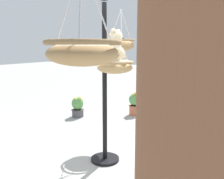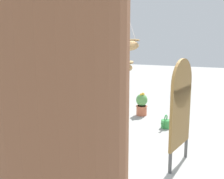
{
  "view_description": "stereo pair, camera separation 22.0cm",
  "coord_description": "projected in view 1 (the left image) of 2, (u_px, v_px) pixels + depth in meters",
  "views": [
    {
      "loc": [
        3.01,
        1.65,
        1.74
      ],
      "look_at": [
        0.02,
        0.04,
        1.16
      ],
      "focal_mm": 39.37,
      "sensor_mm": 36.0,
      "label": 1
    },
    {
      "loc": [
        2.9,
        1.84,
        1.74
      ],
      "look_at": [
        0.02,
        0.04,
        1.16
      ],
      "focal_mm": 39.37,
      "sensor_mm": 36.0,
      "label": 2
    }
  ],
  "objects": [
    {
      "name": "teddy_bear",
      "position": [
        116.0,
        50.0,
        3.29
      ],
      "size": [
        0.34,
        0.3,
        0.5
      ],
      "color": "beige"
    },
    {
      "name": "hanging_basket_right_low",
      "position": [
        83.0,
        51.0,
        1.71
      ],
      "size": [
        0.54,
        0.54,
        0.7
      ],
      "color": "#A37F51"
    },
    {
      "name": "hanging_basket_with_teddy",
      "position": [
        115.0,
        66.0,
        3.34
      ],
      "size": [
        0.51,
        0.51,
        0.55
      ],
      "color": "tan"
    },
    {
      "name": "potted_plant_flowering_red",
      "position": [
        78.0,
        107.0,
        6.21
      ],
      "size": [
        0.32,
        0.32,
        0.53
      ],
      "color": "#4C4C51",
      "rests_on": "ground"
    },
    {
      "name": "ground_plane",
      "position": [
        110.0,
        165.0,
        3.68
      ],
      "size": [
        40.0,
        40.0,
        0.0
      ],
      "primitive_type": "plane",
      "color": "#9E9E99"
    },
    {
      "name": "display_pole_central",
      "position": [
        105.0,
        114.0,
        3.71
      ],
      "size": [
        0.44,
        0.44,
        2.42
      ],
      "color": "black",
      "rests_on": "ground"
    },
    {
      "name": "hanging_basket_left_high",
      "position": [
        121.0,
        45.0,
        4.65
      ],
      "size": [
        0.54,
        0.54,
        0.77
      ],
      "color": "#A37F51"
    },
    {
      "name": "watering_can",
      "position": [
        160.0,
        123.0,
        5.42
      ],
      "size": [
        0.35,
        0.2,
        0.3
      ],
      "color": "#338C3F",
      "rests_on": "ground"
    },
    {
      "name": "display_sign_board",
      "position": [
        179.0,
        103.0,
        3.61
      ],
      "size": [
        0.72,
        0.09,
        1.59
      ],
      "color": "olive",
      "rests_on": "ground"
    },
    {
      "name": "potted_plant_small_succulent",
      "position": [
        135.0,
        104.0,
        6.38
      ],
      "size": [
        0.3,
        0.3,
        0.6
      ],
      "color": "#BC6042",
      "rests_on": "ground"
    }
  ]
}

